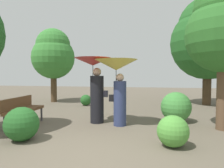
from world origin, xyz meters
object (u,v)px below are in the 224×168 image
Objects in this scene: person_left at (95,79)px; person_right at (117,76)px; park_bench at (22,108)px; tree_near_right at (208,38)px; tree_near_left at (53,54)px.

person_right is (0.74, -0.21, 0.09)m from person_left.
park_bench is 8.77m from tree_near_right.
person_left reaches higher than park_bench.
tree_near_right is (7.91, 0.39, 0.68)m from tree_near_left.
tree_near_right reaches higher than park_bench.
person_left is at bearing -133.82° from tree_near_right.
park_bench is 5.61m from tree_near_left.
tree_near_left reaches higher than park_bench.
tree_near_left is at bearing -177.14° from tree_near_right.
tree_near_left is 7.95m from tree_near_right.
person_right is 0.49× the size of tree_near_left.
person_right is 6.22m from tree_near_left.
tree_near_right is at bearing -53.17° from park_bench.
park_bench is (-2.72, -0.58, -0.96)m from person_right.
park_bench is at bearing -139.91° from tree_near_right.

